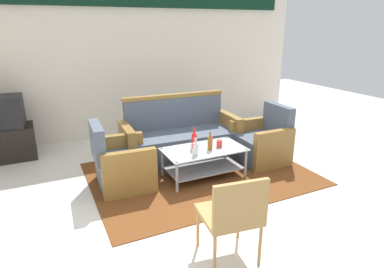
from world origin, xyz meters
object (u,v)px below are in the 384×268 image
armchair_left (122,165)px  wicker_chair (233,212)px  armchair_right (262,143)px  bottle_brown (210,143)px  couch (180,138)px  coffee_table (204,158)px  bottle_clear (196,149)px  tv_stand (7,143)px  bottle_red (194,140)px  cup (219,144)px  television (1,112)px

armchair_left → wicker_chair: bearing=18.0°
armchair_right → bottle_brown: armchair_right is taller
couch → coffee_table: bearing=93.3°
bottle_brown → bottle_clear: 0.27m
bottle_clear → tv_stand: bottle_clear is taller
armchair_right → wicker_chair: bearing=137.7°
bottle_brown → bottle_red: (-0.16, 0.15, 0.01)m
coffee_table → tv_stand: tv_stand is taller
coffee_table → tv_stand: bearing=142.6°
bottle_brown → couch: bearing=94.5°
bottle_red → bottle_clear: bearing=-111.4°
couch → cup: bearing=108.6°
couch → armchair_left: (-1.07, -0.55, -0.03)m
bottle_red → armchair_left: bearing=171.8°
bottle_brown → television: bearing=142.3°
coffee_table → bottle_red: bottle_red is taller
armchair_left → armchair_right: size_ratio=1.00×
armchair_left → wicker_chair: (0.50, -1.86, 0.21)m
bottle_red → bottle_clear: 0.25m
tv_stand → television: bearing=85.9°
bottle_brown → wicker_chair: wicker_chair is taller
tv_stand → television: television is taller
bottle_red → wicker_chair: size_ratio=0.34×
couch → bottle_brown: couch is taller
coffee_table → bottle_brown: size_ratio=4.40×
couch → armchair_right: bearing=150.8°
bottle_clear → wicker_chair: size_ratio=0.27×
coffee_table → bottle_clear: bottle_clear is taller
bottle_brown → cup: (0.16, 0.03, -0.04)m
armchair_left → bottle_clear: size_ratio=3.72×
bottle_clear → television: 3.04m
television → bottle_brown: bearing=146.5°
couch → bottle_clear: couch is taller
couch → armchair_left: 1.20m
cup → wicker_chair: (-0.80, -1.61, 0.03)m
armchair_right → armchair_left: bearing=87.8°
armchair_right → cup: armchair_right is taller
television → armchair_left: bearing=134.0°
armchair_right → cup: 0.87m
armchair_left → television: (-1.38, 1.65, 0.47)m
coffee_table → cup: size_ratio=11.00×
armchair_left → wicker_chair: 1.94m
bottle_clear → tv_stand: 3.04m
tv_stand → armchair_left: bearing=-50.1°
bottle_brown → wicker_chair: (-0.63, -1.57, -0.01)m
armchair_left → coffee_table: bearing=81.1°
cup → wicker_chair: bearing=-116.4°
bottle_red → armchair_right: bearing=1.5°
cup → tv_stand: tv_stand is taller
bottle_clear → wicker_chair: bearing=-104.3°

